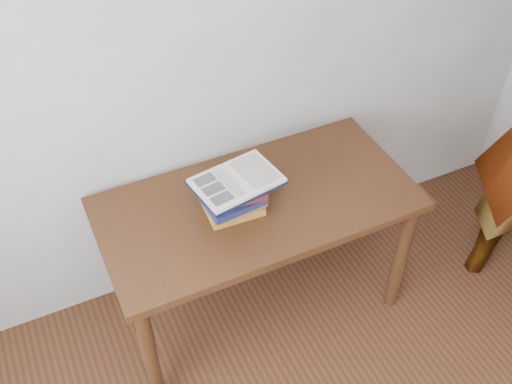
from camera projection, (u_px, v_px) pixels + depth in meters
desk at (258, 218)px, 2.51m from camera, size 1.30×0.65×0.70m
book_stack at (235, 198)px, 2.35m from camera, size 0.25×0.19×0.15m
open_book at (237, 181)px, 2.29m from camera, size 0.36×0.28×0.03m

